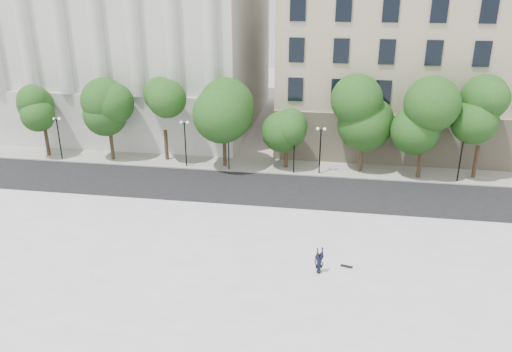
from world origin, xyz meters
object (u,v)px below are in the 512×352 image
object	(u,v)px
traffic_light_east	(295,135)
person_lying	(319,269)
traffic_light_west	(228,133)
skateboard	(347,266)

from	to	relation	value
traffic_light_east	person_lying	world-z (taller)	traffic_light_east
traffic_light_west	traffic_light_east	xyz separation A→B (m)	(6.04, 0.00, 0.12)
person_lying	skateboard	world-z (taller)	person_lying
person_lying	traffic_light_west	bearing A→B (deg)	94.66
traffic_light_west	person_lying	size ratio (longest dim) A/B	2.47
skateboard	traffic_light_west	bearing A→B (deg)	135.88
person_lying	skateboard	distance (m)	1.89
traffic_light_west	person_lying	world-z (taller)	traffic_light_west
traffic_light_west	person_lying	bearing A→B (deg)	-61.93
traffic_light_west	traffic_light_east	bearing A→B (deg)	0.00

